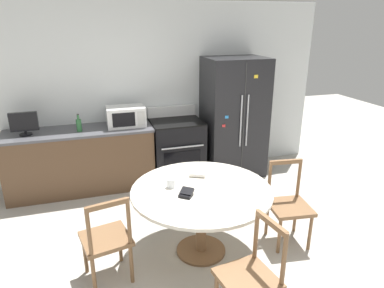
{
  "coord_description": "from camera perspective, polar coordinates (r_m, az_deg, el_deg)",
  "views": [
    {
      "loc": [
        -1.01,
        -2.47,
        2.31
      ],
      "look_at": [
        0.09,
        1.15,
        0.95
      ],
      "focal_mm": 32.0,
      "sensor_mm": 36.0,
      "label": 1
    }
  ],
  "objects": [
    {
      "name": "kitchen_counter",
      "position": [
        5.12,
        -17.89,
        -2.55
      ],
      "size": [
        2.02,
        0.64,
        0.9
      ],
      "color": "brown",
      "rests_on": "ground_plane"
    },
    {
      "name": "dining_chair_near",
      "position": [
        2.89,
        9.72,
        -21.03
      ],
      "size": [
        0.48,
        0.48,
        0.9
      ],
      "rotation": [
        0.0,
        0.0,
        1.73
      ],
      "color": "brown",
      "rests_on": "ground_plane"
    },
    {
      "name": "counter_bottle",
      "position": [
        4.88,
        -18.33,
        3.06
      ],
      "size": [
        0.07,
        0.07,
        0.24
      ],
      "color": "#2D6B38",
      "rests_on": "kitchen_counter"
    },
    {
      "name": "dining_table",
      "position": [
        3.49,
        1.58,
        -9.16
      ],
      "size": [
        1.41,
        1.41,
        0.74
      ],
      "color": "beige",
      "rests_on": "ground_plane"
    },
    {
      "name": "candle_glass",
      "position": [
        3.46,
        -3.54,
        -6.59
      ],
      "size": [
        0.09,
        0.09,
        0.09
      ],
      "color": "silver",
      "rests_on": "dining_table"
    },
    {
      "name": "folded_napkin",
      "position": [
        3.67,
        0.9,
        -5.16
      ],
      "size": [
        0.18,
        0.12,
        0.05
      ],
      "color": "silver",
      "rests_on": "dining_table"
    },
    {
      "name": "dining_chair_right",
      "position": [
        3.9,
        15.79,
        -9.82
      ],
      "size": [
        0.47,
        0.47,
        0.9
      ],
      "rotation": [
        0.0,
        0.0,
        3.02
      ],
      "color": "brown",
      "rests_on": "ground_plane"
    },
    {
      "name": "countertop_tv",
      "position": [
        4.96,
        -26.21,
        3.15
      ],
      "size": [
        0.35,
        0.16,
        0.31
      ],
      "color": "black",
      "rests_on": "kitchen_counter"
    },
    {
      "name": "back_wall",
      "position": [
        5.32,
        -5.72,
        8.72
      ],
      "size": [
        5.2,
        0.1,
        2.6
      ],
      "color": "silver",
      "rests_on": "ground_plane"
    },
    {
      "name": "refrigerator",
      "position": [
        5.34,
        6.96,
        4.4
      ],
      "size": [
        0.9,
        0.74,
        1.82
      ],
      "color": "black",
      "rests_on": "ground_plane"
    },
    {
      "name": "wallet",
      "position": [
        3.29,
        -0.94,
        -8.23
      ],
      "size": [
        0.17,
        0.17,
        0.07
      ],
      "color": "black",
      "rests_on": "dining_table"
    },
    {
      "name": "oven_range",
      "position": [
        5.22,
        -2.55,
        -0.91
      ],
      "size": [
        0.75,
        0.68,
        1.08
      ],
      "color": "black",
      "rests_on": "ground_plane"
    },
    {
      "name": "dining_chair_left",
      "position": [
        3.33,
        -14.05,
        -15.25
      ],
      "size": [
        0.5,
        0.5,
        0.9
      ],
      "rotation": [
        0.0,
        0.0,
        6.49
      ],
      "color": "brown",
      "rests_on": "ground_plane"
    },
    {
      "name": "microwave",
      "position": [
        4.96,
        -10.97,
        4.56
      ],
      "size": [
        0.53,
        0.36,
        0.28
      ],
      "color": "white",
      "rests_on": "kitchen_counter"
    },
    {
      "name": "ground_plane",
      "position": [
        3.53,
        4.34,
        -21.15
      ],
      "size": [
        14.0,
        14.0,
        0.0
      ],
      "primitive_type": "plane",
      "color": "#B2ADA3"
    }
  ]
}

